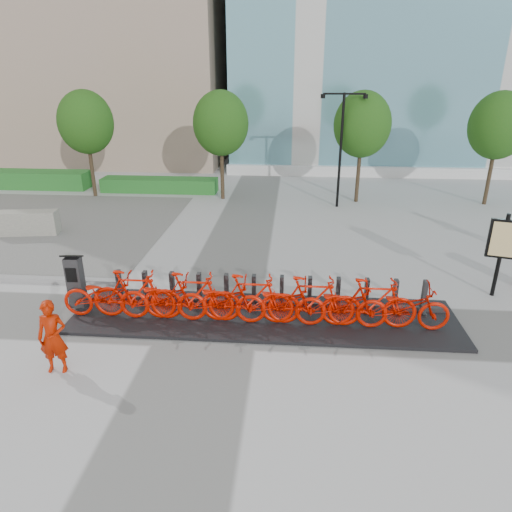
# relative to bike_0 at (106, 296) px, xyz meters

# --- Properties ---
(ground) EXTENTS (120.00, 120.00, 0.00)m
(ground) POSITION_rel_bike_0_xyz_m (2.60, 0.05, -0.65)
(ground) COLOR #A9A9A9
(hedge_b) EXTENTS (6.00, 1.20, 0.70)m
(hedge_b) POSITION_rel_bike_0_xyz_m (-2.40, 13.25, -0.30)
(hedge_b) COLOR #216827
(hedge_b) RESTS_ON ground
(tree_0) EXTENTS (2.60, 2.60, 5.10)m
(tree_0) POSITION_rel_bike_0_xyz_m (-5.40, 12.05, 2.94)
(tree_0) COLOR brown
(tree_0) RESTS_ON ground
(tree_1) EXTENTS (2.60, 2.60, 5.10)m
(tree_1) POSITION_rel_bike_0_xyz_m (1.10, 12.05, 2.94)
(tree_1) COLOR brown
(tree_1) RESTS_ON ground
(tree_2) EXTENTS (2.60, 2.60, 5.10)m
(tree_2) POSITION_rel_bike_0_xyz_m (7.60, 12.05, 2.94)
(tree_2) COLOR brown
(tree_2) RESTS_ON ground
(tree_3) EXTENTS (2.60, 2.60, 5.10)m
(tree_3) POSITION_rel_bike_0_xyz_m (13.60, 12.05, 2.94)
(tree_3) COLOR brown
(tree_3) RESTS_ON ground
(streetlamp) EXTENTS (2.00, 0.20, 5.00)m
(streetlamp) POSITION_rel_bike_0_xyz_m (6.60, 11.05, 2.49)
(streetlamp) COLOR black
(streetlamp) RESTS_ON ground
(dock_pad) EXTENTS (9.60, 2.40, 0.08)m
(dock_pad) POSITION_rel_bike_0_xyz_m (3.90, 0.35, -0.61)
(dock_pad) COLOR black
(dock_pad) RESTS_ON ground
(dock_rail_posts) EXTENTS (8.02, 0.50, 0.85)m
(dock_rail_posts) POSITION_rel_bike_0_xyz_m (3.96, 0.82, -0.14)
(dock_rail_posts) COLOR #29292B
(dock_rail_posts) RESTS_ON dock_pad
(bike_0) EXTENTS (2.15, 0.75, 1.13)m
(bike_0) POSITION_rel_bike_0_xyz_m (0.00, 0.00, 0.00)
(bike_0) COLOR #C51100
(bike_0) RESTS_ON dock_pad
(bike_1) EXTENTS (2.09, 0.59, 1.25)m
(bike_1) POSITION_rel_bike_0_xyz_m (0.72, 0.00, 0.06)
(bike_1) COLOR #C51100
(bike_1) RESTS_ON dock_pad
(bike_2) EXTENTS (2.15, 0.75, 1.13)m
(bike_2) POSITION_rel_bike_0_xyz_m (1.44, 0.00, 0.00)
(bike_2) COLOR #C51100
(bike_2) RESTS_ON dock_pad
(bike_3) EXTENTS (2.09, 0.59, 1.25)m
(bike_3) POSITION_rel_bike_0_xyz_m (2.16, 0.00, 0.06)
(bike_3) COLOR #C51100
(bike_3) RESTS_ON dock_pad
(bike_4) EXTENTS (2.15, 0.75, 1.13)m
(bike_4) POSITION_rel_bike_0_xyz_m (2.88, 0.00, 0.00)
(bike_4) COLOR #C51100
(bike_4) RESTS_ON dock_pad
(bike_5) EXTENTS (2.09, 0.59, 1.25)m
(bike_5) POSITION_rel_bike_0_xyz_m (3.60, 0.00, 0.06)
(bike_5) COLOR #C51100
(bike_5) RESTS_ON dock_pad
(bike_6) EXTENTS (2.15, 0.75, 1.13)m
(bike_6) POSITION_rel_bike_0_xyz_m (4.32, 0.00, 0.00)
(bike_6) COLOR #C51100
(bike_6) RESTS_ON dock_pad
(bike_7) EXTENTS (2.09, 0.59, 1.25)m
(bike_7) POSITION_rel_bike_0_xyz_m (5.04, 0.00, 0.06)
(bike_7) COLOR #C51100
(bike_7) RESTS_ON dock_pad
(bike_8) EXTENTS (2.15, 0.75, 1.13)m
(bike_8) POSITION_rel_bike_0_xyz_m (5.76, 0.00, 0.00)
(bike_8) COLOR #C51100
(bike_8) RESTS_ON dock_pad
(bike_9) EXTENTS (2.09, 0.59, 1.25)m
(bike_9) POSITION_rel_bike_0_xyz_m (6.48, 0.00, 0.06)
(bike_9) COLOR #C51100
(bike_9) RESTS_ON dock_pad
(bike_10) EXTENTS (2.15, 0.75, 1.13)m
(bike_10) POSITION_rel_bike_0_xyz_m (7.20, 0.00, 0.00)
(bike_10) COLOR #C51100
(bike_10) RESTS_ON dock_pad
(kiosk) EXTENTS (0.47, 0.40, 1.48)m
(kiosk) POSITION_rel_bike_0_xyz_m (-0.98, 0.49, 0.14)
(kiosk) COLOR #29292B
(kiosk) RESTS_ON dock_pad
(worker_red) EXTENTS (0.63, 0.46, 1.59)m
(worker_red) POSITION_rel_bike_0_xyz_m (-0.21, -2.17, 0.15)
(worker_red) COLOR #9E1600
(worker_red) RESTS_ON ground
(jersey_barrier) EXTENTS (2.41, 1.01, 0.90)m
(jersey_barrier) POSITION_rel_bike_0_xyz_m (-5.58, 6.09, -0.19)
(jersey_barrier) COLOR #9F9B8B
(jersey_barrier) RESTS_ON ground
(map_sign) EXTENTS (0.77, 0.31, 2.36)m
(map_sign) POSITION_rel_bike_0_xyz_m (10.15, 2.15, 0.91)
(map_sign) COLOR black
(map_sign) RESTS_ON ground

